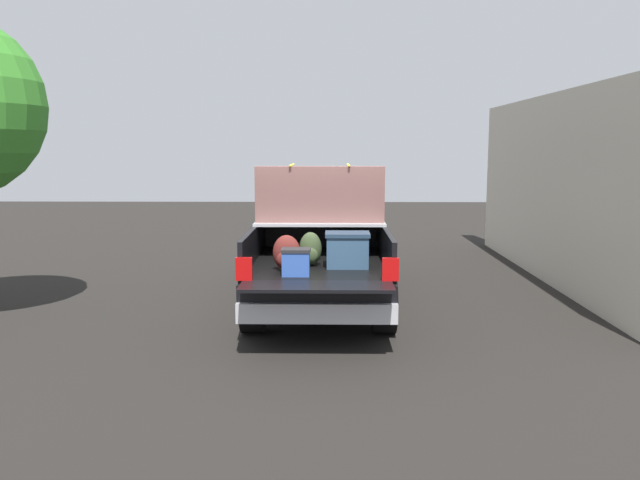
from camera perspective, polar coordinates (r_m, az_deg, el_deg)
ground_plane at (r=10.61m, az=0.06°, el=-5.44°), size 40.00×40.00×0.00m
pickup_truck at (r=10.80m, az=0.10°, el=0.15°), size 6.05×2.06×2.23m
building_facade at (r=12.89m, az=19.84°, el=4.26°), size 9.10×0.36×3.46m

